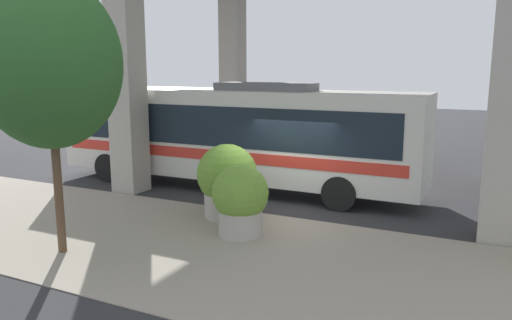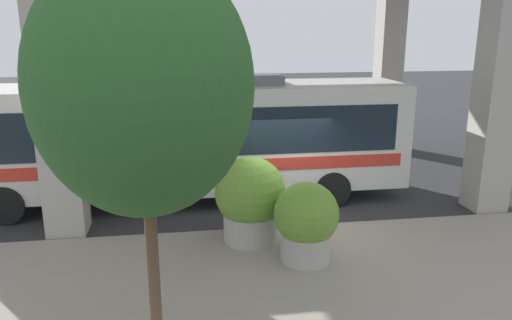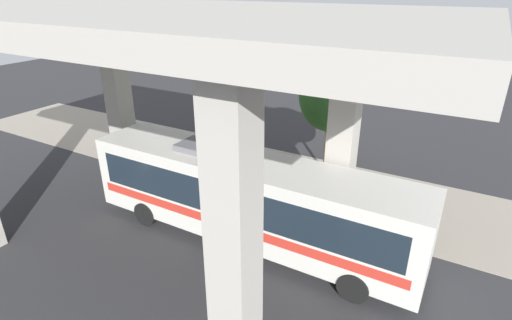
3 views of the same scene
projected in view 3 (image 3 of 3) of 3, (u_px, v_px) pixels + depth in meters
The scene contains 8 objects.
ground_plane at pixel (224, 196), 18.28m from camera, with size 80.00×80.00×0.00m, color #2D2D30.
sidewalk_strip at pixel (256, 171), 20.66m from camera, with size 6.00×40.00×0.02m.
overpass at pixel (143, 45), 12.16m from camera, with size 9.40×18.90×8.29m.
bus at pixel (248, 195), 14.40m from camera, with size 2.55×12.55×3.52m.
fire_hydrant at pixel (139, 154), 21.41m from camera, with size 0.42×0.20×1.03m.
planter_front at pixel (247, 164), 19.32m from camera, with size 1.37×1.37×1.74m.
planter_middle at pixel (253, 175), 17.89m from camera, with size 1.62×1.62×2.00m.
street_tree_near at pixel (330, 95), 18.82m from camera, with size 2.97×2.97×5.87m.
Camera 3 is at (13.18, 9.21, 8.98)m, focal length 28.00 mm.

